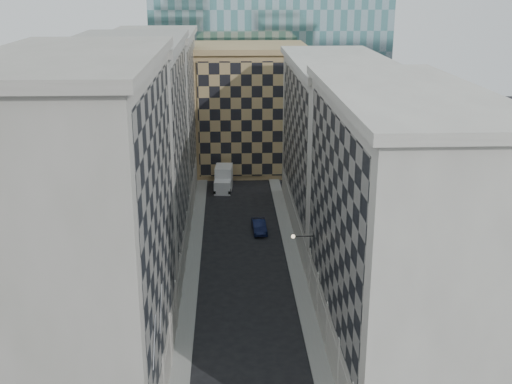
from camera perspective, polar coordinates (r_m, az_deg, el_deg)
name	(u,v)px	position (r m, az deg, el deg)	size (l,w,h in m)	color
sidewalk_west	(192,272)	(64.87, -5.72, -7.10)	(1.50, 100.00, 0.15)	gray
sidewalk_east	(296,270)	(65.12, 3.61, -6.94)	(1.50, 100.00, 0.15)	gray
bldg_left_a	(86,236)	(43.65, -14.85, -3.80)	(10.80, 22.80, 23.70)	gray
bldg_left_b	(133,156)	(64.38, -10.92, 3.13)	(10.80, 22.80, 22.70)	gray
bldg_left_c	(156,116)	(85.75, -8.91, 6.65)	(10.80, 22.80, 21.70)	gray
bldg_right_a	(397,229)	(48.52, 12.38, -3.25)	(10.80, 26.80, 20.70)	#B1ACA2
bldg_right_b	(336,146)	(73.84, 7.14, 4.08)	(10.80, 28.80, 19.70)	#B1ACA2
tan_block	(250,108)	(98.23, -0.54, 7.51)	(16.80, 14.80, 18.80)	tan
flagpoles_left	(158,324)	(40.04, -8.74, -11.55)	(0.10, 6.33, 2.33)	gray
bracket_lamp	(295,236)	(57.10, 3.50, -3.96)	(1.98, 0.36, 0.36)	black
box_truck	(224,180)	(89.64, -2.90, 1.11)	(2.72, 5.85, 3.13)	white
dark_car	(259,226)	(74.41, 0.27, -3.05)	(1.51, 4.33, 1.43)	#0F1739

